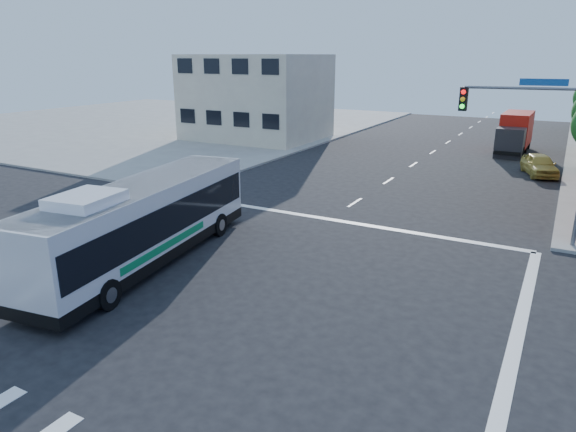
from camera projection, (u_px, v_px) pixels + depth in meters
The scene contains 7 objects.
ground at pixel (217, 292), 17.85m from camera, with size 120.00×120.00×0.00m, color black.
sidewalk_nw at pixel (155, 122), 63.16m from camera, with size 50.00×50.00×0.15m, color gray.
building_west at pixel (257, 98), 49.55m from camera, with size 12.06×10.06×8.00m.
signal_mast_ne at pixel (544, 129), 21.10m from camera, with size 7.91×1.13×8.07m.
transit_bus at pixel (144, 221), 19.95m from camera, with size 4.24×12.21×3.54m.
box_truck at pixel (515, 134), 43.21m from camera, with size 2.30×7.34×3.29m.
parked_car at pixel (540, 165), 35.15m from camera, with size 1.73×4.31×1.47m, color gold.
Camera 1 is at (9.97, -13.06, 7.87)m, focal length 32.00 mm.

